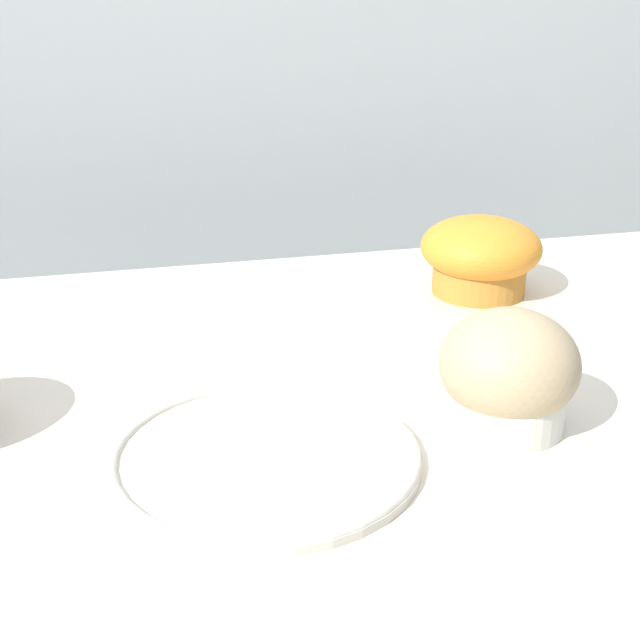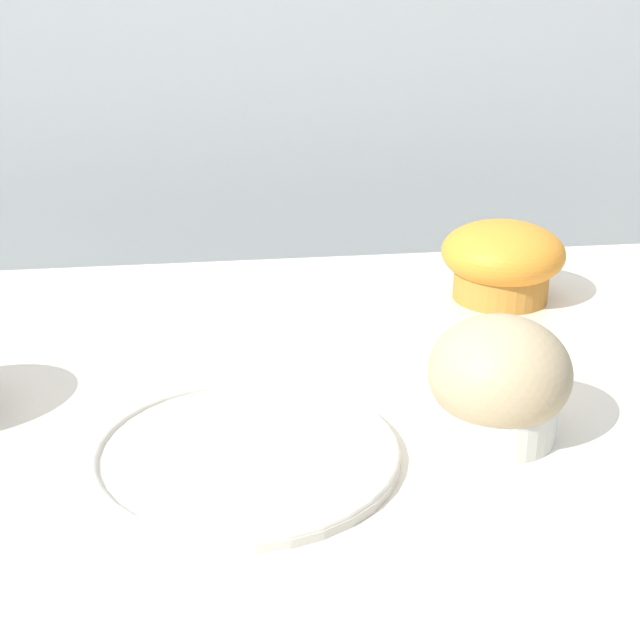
# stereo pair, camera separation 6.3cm
# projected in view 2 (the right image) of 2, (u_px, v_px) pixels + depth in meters

# --- Properties ---
(wall_back) EXTENTS (3.20, 0.10, 1.80)m
(wall_back) POSITION_uv_depth(u_px,v_px,m) (260.00, 198.00, 1.20)
(wall_back) COLOR #A8B2B7
(wall_back) RESTS_ON ground
(muffin_front_center) EXTENTS (0.09, 0.09, 0.08)m
(muffin_front_center) POSITION_uv_depth(u_px,v_px,m) (499.00, 382.00, 0.58)
(muffin_front_center) COLOR silver
(muffin_front_center) RESTS_ON display_counter
(muffin_back_left) EXTENTS (0.11, 0.11, 0.07)m
(muffin_back_left) POSITION_uv_depth(u_px,v_px,m) (502.00, 260.00, 0.82)
(muffin_back_left) COLOR #C07F31
(muffin_back_left) RESTS_ON display_counter
(serving_plate) EXTENTS (0.20, 0.20, 0.01)m
(serving_plate) POSITION_uv_depth(u_px,v_px,m) (245.00, 452.00, 0.57)
(serving_plate) COLOR beige
(serving_plate) RESTS_ON display_counter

